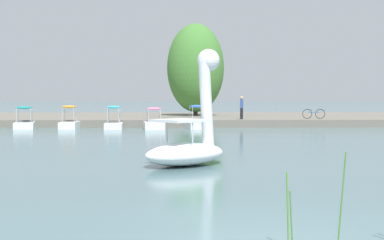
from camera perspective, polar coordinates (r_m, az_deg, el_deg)
shore_bank_far at (r=49.45m, az=0.33°, el=0.16°), size 139.01×19.86×0.54m
swan_boat at (r=17.94m, az=-0.28°, el=-1.94°), size 3.41×3.38×3.78m
pedal_boat_blue at (r=38.10m, az=0.49°, el=-0.24°), size 1.58×2.20×1.65m
pedal_boat_pink at (r=37.99m, az=-3.93°, el=-0.29°), size 1.61×2.52×1.49m
pedal_boat_cyan at (r=38.44m, az=-8.03°, el=-0.23°), size 1.29×2.18×1.59m
pedal_boat_orange at (r=39.12m, az=-12.46°, el=-0.22°), size 1.20×2.25×1.61m
pedal_boat_teal at (r=39.78m, az=-16.79°, el=-0.20°), size 1.68×2.40×1.56m
tree_willow_overhanging at (r=48.79m, az=0.36°, el=5.36°), size 5.26×5.49×8.05m
person_on_path at (r=41.09m, az=5.10°, el=1.35°), size 0.26×0.23×1.69m
bicycle_parked at (r=42.99m, az=12.36°, el=0.62°), size 1.69×0.23×0.74m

